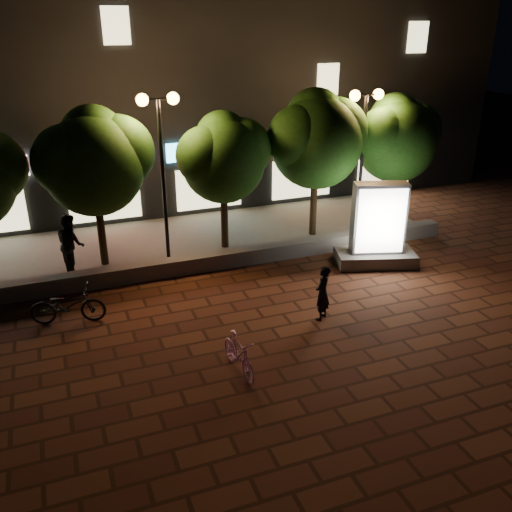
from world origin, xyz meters
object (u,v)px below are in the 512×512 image
scooter_pink (239,354)px  rider (322,293)px  street_lamp_right (364,125)px  tree_mid (224,155)px  tree_right (317,137)px  street_lamp_left (160,136)px  tree_left (94,158)px  ad_kiosk (377,232)px  pedestrian (71,244)px  scooter_parked (68,305)px  tree_far_right (397,136)px

scooter_pink → rider: (2.79, 1.46, 0.30)m
street_lamp_right → tree_mid: bearing=177.0°
tree_right → street_lamp_left: (-5.36, -0.26, 0.46)m
tree_left → tree_right: bearing=0.0°
street_lamp_left → scooter_pink: 7.58m
ad_kiosk → pedestrian: bearing=164.3°
scooter_parked → pedestrian: pedestrian is taller
street_lamp_right → scooter_parked: (-10.28, -3.08, -3.40)m
street_lamp_right → rider: size_ratio=3.31×
ad_kiosk → scooter_parked: bearing=-177.5°
tree_left → scooter_parked: bearing=-111.7°
street_lamp_left → ad_kiosk: size_ratio=1.91×
tree_far_right → ad_kiosk: (-2.44, -2.94, -2.29)m
street_lamp_left → ad_kiosk: (6.11, -2.67, -2.95)m
tree_mid → tree_far_right: 6.50m
tree_right → ad_kiosk: tree_right is taller
ad_kiosk → street_lamp_right: bearing=71.6°
rider → pedestrian: pedestrian is taller
rider → pedestrian: bearing=-80.9°
street_lamp_left → pedestrian: bearing=-177.7°
tree_left → scooter_pink: 7.84m
scooter_pink → pedestrian: size_ratio=0.81×
ad_kiosk → scooter_pink: bearing=-146.3°
tree_left → ad_kiosk: size_ratio=1.80×
street_lamp_left → scooter_parked: street_lamp_left is taller
tree_mid → tree_right: 3.32m
tree_left → rider: 7.80m
tree_far_right → scooter_pink: tree_far_right is taller
tree_mid → pedestrian: 5.48m
tree_left → scooter_parked: (-1.33, -3.34, -2.95)m
rider → tree_right: bearing=-153.9°
rider → scooter_parked: size_ratio=0.80×
tree_mid → street_lamp_left: size_ratio=0.87×
street_lamp_right → ad_kiosk: 3.99m
rider → ad_kiosk: bearing=178.6°
tree_mid → scooter_pink: 7.72m
tree_mid → street_lamp_left: bearing=-172.7°
tree_far_right → rider: (-5.65, -5.48, -2.62)m
tree_far_right → tree_left: bearing=180.0°
rider → scooter_parked: (-6.18, 2.14, -0.26)m
street_lamp_right → scooter_pink: bearing=-135.9°
tree_mid → street_lamp_left: 2.22m
ad_kiosk → scooter_parked: ad_kiosk is taller
tree_right → pedestrian: (-8.30, -0.38, -2.55)m
street_lamp_left → scooter_parked: (-3.28, -3.08, -3.53)m
street_lamp_right → ad_kiosk: size_ratio=1.84×
scooter_pink → rider: bearing=21.4°
tree_far_right → scooter_parked: size_ratio=2.52×
rider → scooter_parked: rider is taller
tree_left → scooter_pink: (2.06, -6.95, -2.99)m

